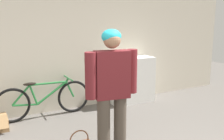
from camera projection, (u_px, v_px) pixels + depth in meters
The scene contains 5 objects.
wall_back at pixel (60, 43), 4.86m from camera, with size 8.00×0.07×2.60m.
side_shelf at pixel (132, 80), 5.46m from camera, with size 0.92×0.41×0.95m.
person at pixel (112, 86), 3.23m from camera, with size 0.70×0.26×1.63m.
bicycle at pixel (44, 99), 4.65m from camera, with size 1.69×0.46×0.68m.
banana at pixel (129, 57), 5.27m from camera, with size 0.35×0.09×0.03m.
Camera 1 is at (-1.43, -1.76, 1.78)m, focal length 42.00 mm.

